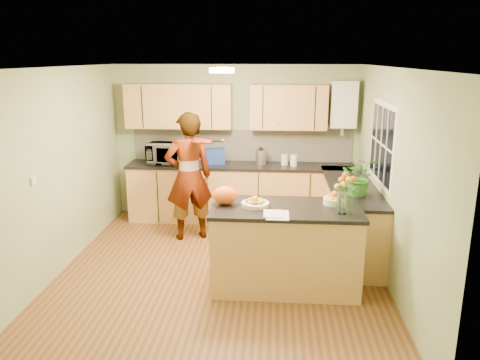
{
  "coord_description": "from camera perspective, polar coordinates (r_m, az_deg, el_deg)",
  "views": [
    {
      "loc": [
        0.65,
        -5.36,
        2.62
      ],
      "look_at": [
        0.2,
        0.5,
        1.06
      ],
      "focal_mm": 35.0,
      "sensor_mm": 36.0,
      "label": 1
    }
  ],
  "objects": [
    {
      "name": "floor",
      "position": [
        6.0,
        -2.33,
        -11.07
      ],
      "size": [
        4.5,
        4.5,
        0.0
      ],
      "primitive_type": "plane",
      "color": "brown",
      "rests_on": "ground"
    },
    {
      "name": "ceiling",
      "position": [
        5.4,
        -2.62,
        13.56
      ],
      "size": [
        4.0,
        4.5,
        0.02
      ],
      "primitive_type": "cube",
      "color": "silver",
      "rests_on": "wall_back"
    },
    {
      "name": "wall_back",
      "position": [
        7.76,
        -0.52,
        4.66
      ],
      "size": [
        4.0,
        0.02,
        2.5
      ],
      "primitive_type": "cube",
      "color": "gray",
      "rests_on": "floor"
    },
    {
      "name": "wall_front",
      "position": [
        3.45,
        -6.88,
        -8.6
      ],
      "size": [
        4.0,
        0.02,
        2.5
      ],
      "primitive_type": "cube",
      "color": "gray",
      "rests_on": "floor"
    },
    {
      "name": "wall_left",
      "position": [
        6.13,
        -21.38,
        0.89
      ],
      "size": [
        0.02,
        4.5,
        2.5
      ],
      "primitive_type": "cube",
      "color": "gray",
      "rests_on": "floor"
    },
    {
      "name": "wall_right",
      "position": [
        5.69,
        17.96,
        0.18
      ],
      "size": [
        0.02,
        4.5,
        2.5
      ],
      "primitive_type": "cube",
      "color": "gray",
      "rests_on": "floor"
    },
    {
      "name": "back_counter",
      "position": [
        7.63,
        0.05,
        -1.51
      ],
      "size": [
        3.64,
        0.62,
        0.94
      ],
      "color": "tan",
      "rests_on": "floor"
    },
    {
      "name": "right_counter",
      "position": [
        6.65,
        13.24,
        -4.42
      ],
      "size": [
        0.62,
        2.24,
        0.94
      ],
      "color": "tan",
      "rests_on": "floor"
    },
    {
      "name": "splashback",
      "position": [
        7.74,
        0.21,
        4.27
      ],
      "size": [
        3.6,
        0.02,
        0.52
      ],
      "primitive_type": "cube",
      "color": "beige",
      "rests_on": "back_counter"
    },
    {
      "name": "upper_cabinets",
      "position": [
        7.52,
        -1.99,
        8.95
      ],
      "size": [
        3.2,
        0.34,
        0.7
      ],
      "color": "tan",
      "rests_on": "wall_back"
    },
    {
      "name": "boiler",
      "position": [
        7.56,
        12.49,
        9.0
      ],
      "size": [
        0.4,
        0.3,
        0.86
      ],
      "color": "white",
      "rests_on": "wall_back"
    },
    {
      "name": "window_right",
      "position": [
        6.2,
        16.85,
        4.27
      ],
      "size": [
        0.01,
        1.3,
        1.05
      ],
      "color": "white",
      "rests_on": "wall_right"
    },
    {
      "name": "light_switch",
      "position": [
        5.59,
        -23.88,
        -0.1
      ],
      "size": [
        0.02,
        0.09,
        0.09
      ],
      "primitive_type": "cube",
      "color": "white",
      "rests_on": "wall_left"
    },
    {
      "name": "ceiling_lamp",
      "position": [
        5.7,
        -2.24,
        13.23
      ],
      "size": [
        0.3,
        0.3,
        0.07
      ],
      "color": "#FFEABF",
      "rests_on": "ceiling"
    },
    {
      "name": "peninsula_island",
      "position": [
        5.49,
        5.53,
        -8.1
      ],
      "size": [
        1.7,
        0.87,
        0.97
      ],
      "color": "tan",
      "rests_on": "floor"
    },
    {
      "name": "fruit_dish",
      "position": [
        5.3,
        1.89,
        -2.75
      ],
      "size": [
        0.32,
        0.32,
        0.11
      ],
      "color": "#F0E4C0",
      "rests_on": "peninsula_island"
    },
    {
      "name": "orange_bowl",
      "position": [
        5.48,
        11.41,
        -2.28
      ],
      "size": [
        0.25,
        0.25,
        0.15
      ],
      "color": "#F0E4C0",
      "rests_on": "peninsula_island"
    },
    {
      "name": "flower_vase",
      "position": [
        5.1,
        12.55,
        -0.4
      ],
      "size": [
        0.28,
        0.28,
        0.51
      ],
      "rotation": [
        0.0,
        0.0,
        -0.22
      ],
      "color": "silver",
      "rests_on": "peninsula_island"
    },
    {
      "name": "orange_bag",
      "position": [
        5.36,
        -1.83,
        -1.88
      ],
      "size": [
        0.33,
        0.3,
        0.21
      ],
      "primitive_type": "ellipsoid",
      "rotation": [
        0.0,
        0.0,
        -0.26
      ],
      "color": "#F55814",
      "rests_on": "peninsula_island"
    },
    {
      "name": "papers",
      "position": [
        5.03,
        4.59,
        -4.26
      ],
      "size": [
        0.24,
        0.33,
        0.01
      ],
      "primitive_type": "cube",
      "color": "silver",
      "rests_on": "peninsula_island"
    },
    {
      "name": "violinist",
      "position": [
        6.8,
        -6.25,
        0.42
      ],
      "size": [
        0.8,
        0.67,
        1.88
      ],
      "primitive_type": "imported",
      "rotation": [
        0.0,
        0.0,
        3.51
      ],
      "color": "#EBB090",
      "rests_on": "floor"
    },
    {
      "name": "violin",
      "position": [
        6.43,
        -4.99,
        4.76
      ],
      "size": [
        0.63,
        0.54,
        0.16
      ],
      "primitive_type": null,
      "rotation": [
        0.17,
        0.0,
        -0.61
      ],
      "color": "#4E0E04",
      "rests_on": "violinist"
    },
    {
      "name": "microwave",
      "position": [
        7.65,
        -8.95,
        3.22
      ],
      "size": [
        0.61,
        0.43,
        0.33
      ],
      "primitive_type": "imported",
      "rotation": [
        0.0,
        0.0,
        -0.05
      ],
      "color": "white",
      "rests_on": "back_counter"
    },
    {
      "name": "blue_box",
      "position": [
        7.56,
        -3.08,
        2.92
      ],
      "size": [
        0.35,
        0.29,
        0.24
      ],
      "primitive_type": "cube",
      "rotation": [
        0.0,
        0.0,
        0.26
      ],
      "color": "navy",
      "rests_on": "back_counter"
    },
    {
      "name": "kettle",
      "position": [
        7.5,
        2.54,
        2.91
      ],
      "size": [
        0.17,
        0.17,
        0.32
      ],
      "rotation": [
        0.0,
        0.0,
        -0.4
      ],
      "color": "#B7B7BC",
      "rests_on": "back_counter"
    },
    {
      "name": "jar_cream",
      "position": [
        7.49,
        5.46,
        2.48
      ],
      "size": [
        0.14,
        0.14,
        0.17
      ],
      "primitive_type": "cylinder",
      "rotation": [
        0.0,
        0.0,
        -0.34
      ],
      "color": "#F0E4C0",
      "rests_on": "back_counter"
    },
    {
      "name": "jar_white",
      "position": [
        7.44,
        6.58,
        2.37
      ],
      "size": [
        0.12,
        0.12,
        0.17
      ],
      "primitive_type": "cylinder",
      "rotation": [
        0.0,
        0.0,
        0.12
      ],
      "color": "white",
      "rests_on": "back_counter"
    },
    {
      "name": "potted_plant",
      "position": [
        5.95,
        14.41,
        0.4
      ],
      "size": [
        0.48,
        0.43,
        0.49
      ],
      "primitive_type": "imported",
      "rotation": [
        0.0,
        0.0,
        -0.13
      ],
      "color": "#367B29",
      "rests_on": "right_counter"
    }
  ]
}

